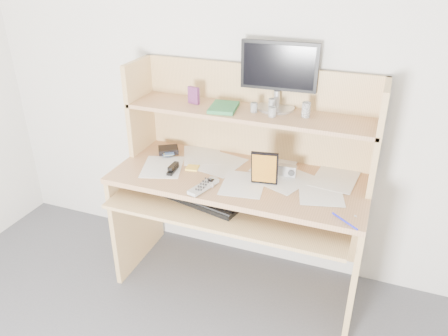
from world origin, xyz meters
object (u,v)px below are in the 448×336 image
(desk, at_px, (244,179))
(keyboard, at_px, (199,197))
(tv_remote, at_px, (203,187))
(game_case, at_px, (265,168))
(monitor, at_px, (278,73))

(desk, bearing_deg, keyboard, -126.94)
(keyboard, relative_size, tv_remote, 2.69)
(desk, height_order, game_case, desk)
(keyboard, bearing_deg, desk, 66.14)
(game_case, xyz_separation_m, monitor, (-0.03, 0.31, 0.42))
(game_case, bearing_deg, desk, 129.64)
(desk, relative_size, game_case, 7.11)
(keyboard, bearing_deg, tv_remote, -31.14)
(keyboard, relative_size, game_case, 2.70)
(tv_remote, bearing_deg, monitor, 77.11)
(game_case, distance_m, monitor, 0.52)
(monitor, bearing_deg, game_case, -86.99)
(tv_remote, distance_m, monitor, 0.73)
(desk, distance_m, monitor, 0.62)
(tv_remote, bearing_deg, keyboard, 152.08)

